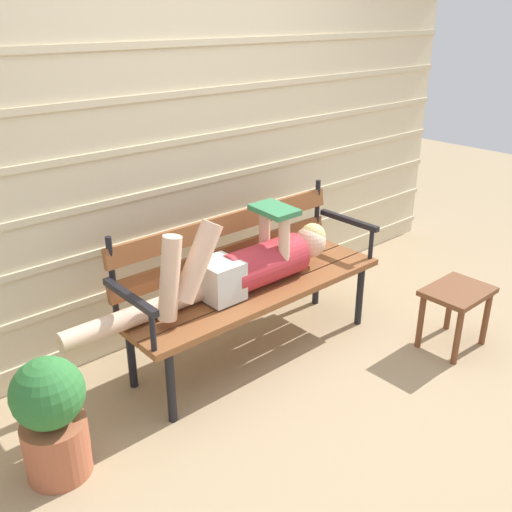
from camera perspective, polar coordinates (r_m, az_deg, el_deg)
name	(u,v)px	position (r m, az deg, el deg)	size (l,w,h in m)	color
ground_plane	(272,361)	(3.33, 1.60, -10.53)	(12.00, 12.00, 0.00)	tan
house_siding	(190,138)	(3.39, -6.68, 11.65)	(4.77, 0.08, 2.35)	beige
park_bench	(248,275)	(3.22, -0.82, -1.90)	(1.62, 0.50, 0.86)	brown
reclining_person	(245,265)	(3.08, -1.12, -0.95)	(1.65, 0.25, 0.50)	#B72D38
footstool	(456,301)	(3.52, 19.47, -4.29)	(0.40, 0.30, 0.38)	brown
potted_plant	(52,416)	(2.61, -19.82, -14.90)	(0.31, 0.31, 0.57)	#AD5B3D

